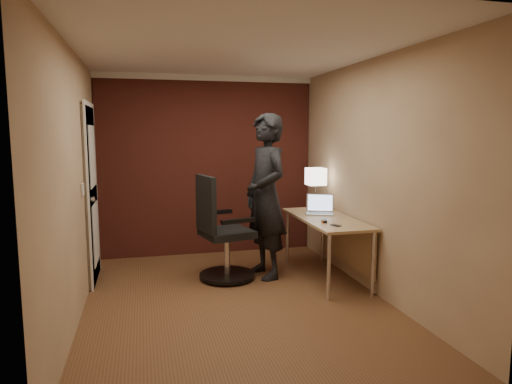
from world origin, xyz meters
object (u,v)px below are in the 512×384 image
at_px(desk, 332,228).
at_px(person, 266,196).
at_px(laptop, 320,208).
at_px(desk_lamp, 316,177).
at_px(mouse, 324,221).
at_px(office_chair, 221,235).
at_px(phone, 336,225).

distance_m(desk, person, 0.86).
bearing_deg(person, laptop, 78.95).
height_order(desk_lamp, mouse, desk_lamp).
relative_size(office_chair, person, 0.62).
bearing_deg(desk, mouse, -127.54).
height_order(mouse, office_chair, office_chair).
distance_m(desk, mouse, 0.37).
relative_size(desk, mouse, 15.00).
height_order(phone, person, person).
relative_size(desk_lamp, mouse, 5.35).
bearing_deg(mouse, person, 154.75).
height_order(desk, laptop, laptop).
bearing_deg(desk_lamp, laptop, -101.53).
xyz_separation_m(desk, phone, (-0.16, -0.47, 0.13)).
xyz_separation_m(mouse, phone, (0.05, -0.20, -0.01)).
bearing_deg(mouse, office_chair, 174.17).
bearing_deg(phone, desk, 52.06).
bearing_deg(laptop, mouse, -107.05).
xyz_separation_m(phone, office_chair, (-1.13, 0.70, -0.20)).
distance_m(desk_lamp, laptop, 0.48).
xyz_separation_m(desk, laptop, (-0.04, 0.28, 0.19)).
height_order(laptop, mouse, laptop).
xyz_separation_m(phone, person, (-0.58, 0.71, 0.24)).
xyz_separation_m(desk_lamp, person, (-0.76, -0.35, -0.18)).
bearing_deg(office_chair, desk, -10.02).
height_order(mouse, person, person).
height_order(laptop, person, person).
height_order(mouse, phone, mouse).
distance_m(mouse, office_chair, 1.20).
height_order(phone, office_chair, office_chair).
xyz_separation_m(desk_lamp, mouse, (-0.23, -0.86, -0.40)).
bearing_deg(mouse, phone, -55.77).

